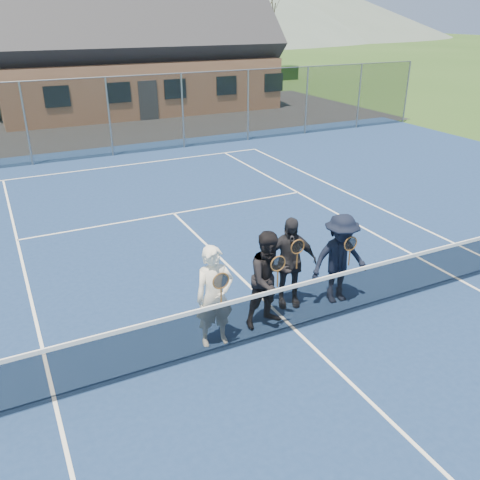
% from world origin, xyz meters
% --- Properties ---
extents(ground, '(220.00, 220.00, 0.00)m').
position_xyz_m(ground, '(0.00, 20.00, 0.00)').
color(ground, '#2A4A1A').
rests_on(ground, ground).
extents(court_surface, '(30.00, 30.00, 0.02)m').
position_xyz_m(court_surface, '(0.00, 0.00, 0.01)').
color(court_surface, navy).
rests_on(court_surface, ground).
extents(hedge_row, '(40.00, 1.20, 1.10)m').
position_xyz_m(hedge_row, '(0.00, 32.00, 0.55)').
color(hedge_row, black).
rests_on(hedge_row, ground).
extents(hill_east, '(90.00, 90.00, 14.00)m').
position_xyz_m(hill_east, '(55.00, 95.00, 7.00)').
color(hill_east, '#526358').
rests_on(hill_east, ground).
extents(court_markings, '(11.03, 23.83, 0.01)m').
position_xyz_m(court_markings, '(0.00, 0.00, 0.02)').
color(court_markings, white).
rests_on(court_markings, court_surface).
extents(tennis_net, '(11.68, 0.08, 1.10)m').
position_xyz_m(tennis_net, '(0.00, 0.00, 0.54)').
color(tennis_net, slate).
rests_on(tennis_net, ground).
extents(perimeter_fence, '(30.07, 0.07, 3.02)m').
position_xyz_m(perimeter_fence, '(0.00, 13.50, 1.52)').
color(perimeter_fence, slate).
rests_on(perimeter_fence, ground).
extents(clubhouse, '(15.60, 8.20, 7.70)m').
position_xyz_m(clubhouse, '(4.00, 24.00, 3.99)').
color(clubhouse, '#9E6B4C').
rests_on(clubhouse, ground).
extents(tree_c, '(3.20, 3.20, 7.77)m').
position_xyz_m(tree_c, '(2.00, 33.00, 5.79)').
color(tree_c, '#3A2115').
rests_on(tree_c, ground).
extents(tree_d, '(3.20, 3.20, 7.77)m').
position_xyz_m(tree_d, '(12.00, 33.00, 5.79)').
color(tree_d, '#332112').
rests_on(tree_d, ground).
extents(tree_e, '(3.20, 3.20, 7.77)m').
position_xyz_m(tree_e, '(18.00, 33.00, 5.79)').
color(tree_e, '#3B2715').
rests_on(tree_e, ground).
extents(player_a, '(0.69, 0.52, 1.80)m').
position_xyz_m(player_a, '(-1.42, 0.30, 0.92)').
color(player_a, white).
rests_on(player_a, court_surface).
extents(player_b, '(0.92, 0.74, 1.80)m').
position_xyz_m(player_b, '(-0.31, 0.42, 0.92)').
color(player_b, black).
rests_on(player_b, court_surface).
extents(player_c, '(1.14, 0.78, 1.80)m').
position_xyz_m(player_c, '(0.35, 0.84, 0.92)').
color(player_c, black).
rests_on(player_c, court_surface).
extents(player_d, '(1.23, 0.79, 1.80)m').
position_xyz_m(player_d, '(1.28, 0.52, 0.92)').
color(player_d, black).
rests_on(player_d, court_surface).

